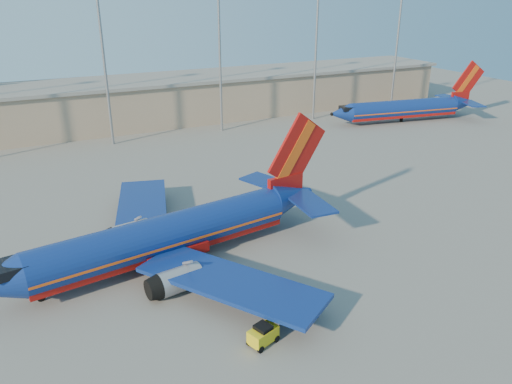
# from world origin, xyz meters

# --- Properties ---
(ground) EXTENTS (220.00, 220.00, 0.00)m
(ground) POSITION_xyz_m (0.00, 0.00, 0.00)
(ground) COLOR slate
(ground) RESTS_ON ground
(terminal_building) EXTENTS (122.00, 16.00, 8.50)m
(terminal_building) POSITION_xyz_m (10.00, 58.00, 4.32)
(terminal_building) COLOR gray
(terminal_building) RESTS_ON ground
(light_mast_row) EXTENTS (101.60, 1.60, 28.65)m
(light_mast_row) POSITION_xyz_m (5.00, 46.00, 17.55)
(light_mast_row) COLOR gray
(light_mast_row) RESTS_ON ground
(aircraft_main) EXTENTS (36.76, 35.11, 12.50)m
(aircraft_main) POSITION_xyz_m (-7.47, 3.69, 2.67)
(aircraft_main) COLOR navy
(aircraft_main) RESTS_ON ground
(aircraft_second) EXTENTS (33.35, 12.90, 11.35)m
(aircraft_second) POSITION_xyz_m (50.49, 36.28, 2.60)
(aircraft_second) COLOR navy
(aircraft_second) RESTS_ON ground
(baggage_tug) EXTENTS (2.56, 2.01, 1.61)m
(baggage_tug) POSITION_xyz_m (-5.38, -11.36, 0.84)
(baggage_tug) COLOR gold
(baggage_tug) RESTS_ON ground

